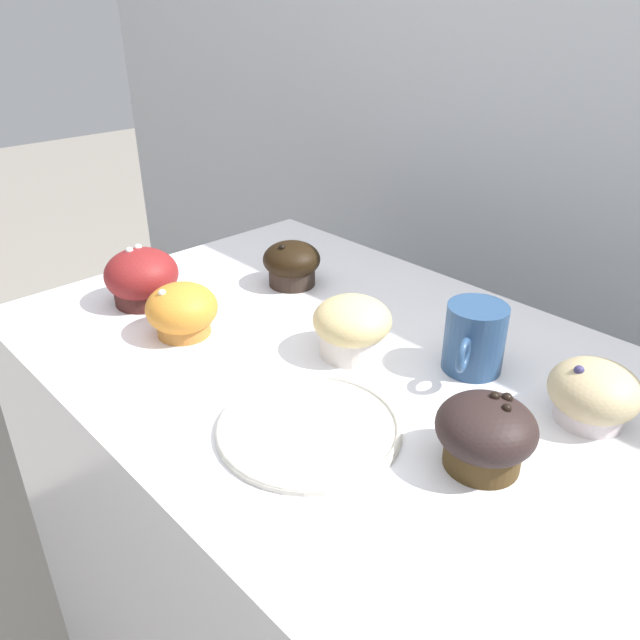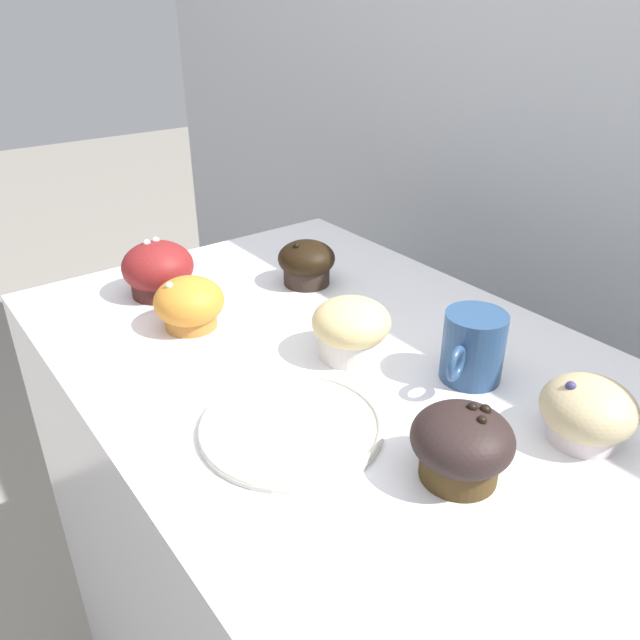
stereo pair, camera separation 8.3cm
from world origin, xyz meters
name	(u,v)px [view 1 (the left image)]	position (x,y,z in m)	size (l,w,h in m)	color
wall_back	(571,255)	(0.00, 0.60, 0.90)	(3.20, 0.10, 1.80)	#B2B7BC
display_counter	(347,595)	(0.00, 0.00, 0.46)	(1.00, 0.64, 0.91)	silver
muffin_front_center	(593,394)	(0.27, 0.11, 0.95)	(0.10, 0.10, 0.07)	silver
muffin_back_left	(182,311)	(-0.22, -0.12, 0.95)	(0.10, 0.10, 0.08)	#C37A34
muffin_back_right	(485,433)	(0.23, -0.05, 0.95)	(0.10, 0.10, 0.08)	#463218
muffin_front_left	(292,263)	(-0.24, 0.10, 0.95)	(0.09, 0.09, 0.08)	#2F241D
muffin_front_right	(352,326)	(-0.02, 0.02, 0.95)	(0.11, 0.11, 0.08)	silver
muffin_back_center	(142,278)	(-0.35, -0.11, 0.95)	(0.11, 0.11, 0.09)	#451E1B
coffee_cup	(474,337)	(0.11, 0.10, 0.96)	(0.08, 0.11, 0.09)	navy
serving_plate	(309,427)	(0.06, -0.14, 0.92)	(0.21, 0.21, 0.01)	beige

